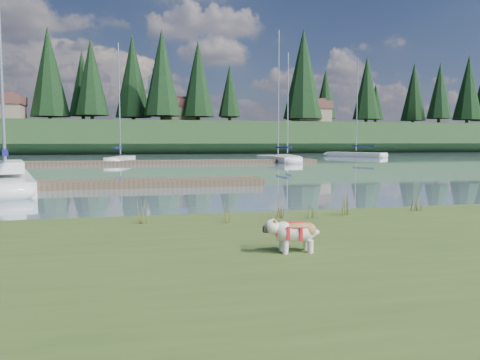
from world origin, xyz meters
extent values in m
plane|color=gray|center=(0.00, 30.00, 0.00)|extent=(200.00, 200.00, 0.00)
cube|color=#3A4F1E|center=(0.00, -6.00, 0.17)|extent=(60.00, 9.00, 0.35)
cube|color=#1D351A|center=(0.00, 73.00, 2.50)|extent=(200.00, 20.00, 5.00)
cylinder|color=silver|center=(0.48, -5.55, 0.44)|extent=(0.09, 0.09, 0.19)
cylinder|color=silver|center=(0.49, -5.36, 0.44)|extent=(0.09, 0.09, 0.19)
cylinder|color=silver|center=(0.86, -5.57, 0.44)|extent=(0.09, 0.09, 0.19)
cylinder|color=silver|center=(0.87, -5.38, 0.44)|extent=(0.09, 0.09, 0.19)
ellipsoid|color=silver|center=(0.68, -5.46, 0.64)|extent=(0.64, 0.35, 0.29)
ellipsoid|color=#A36C3D|center=(0.68, -5.46, 0.74)|extent=(0.45, 0.32, 0.10)
ellipsoid|color=silver|center=(0.30, -5.44, 0.74)|extent=(0.23, 0.24, 0.22)
cube|color=black|center=(0.21, -5.43, 0.70)|extent=(0.07, 0.11, 0.09)
cube|color=silver|center=(-6.93, 9.28, 0.22)|extent=(3.88, 8.53, 0.70)
ellipsoid|color=silver|center=(-7.96, 13.32, 0.22)|extent=(2.32, 2.65, 0.70)
cube|color=navy|center=(-6.63, 8.09, 1.55)|extent=(1.13, 3.72, 0.20)
cube|color=silver|center=(-6.82, 8.83, 0.95)|extent=(2.03, 3.26, 0.45)
cube|color=#4C3D2C|center=(-4.00, 9.00, 0.15)|extent=(16.00, 2.00, 0.30)
cube|color=#4C3D2C|center=(2.00, 30.00, 0.15)|extent=(26.00, 2.20, 0.30)
cube|color=silver|center=(-2.88, 32.39, 0.22)|extent=(2.68, 6.55, 0.70)
ellipsoid|color=silver|center=(-2.25, 35.52, 0.22)|extent=(1.71, 1.98, 0.70)
cylinder|color=silver|center=(-2.88, 32.39, 5.82)|extent=(0.12, 0.12, 10.05)
cube|color=navy|center=(-3.06, 31.54, 1.40)|extent=(0.70, 2.53, 0.20)
cube|color=silver|center=(11.86, 31.11, 0.22)|extent=(2.28, 7.70, 0.70)
ellipsoid|color=silver|center=(11.58, 34.90, 0.22)|extent=(1.80, 2.19, 0.70)
cylinder|color=silver|center=(11.86, 31.11, 6.63)|extent=(0.12, 0.12, 11.67)
cube|color=navy|center=(11.93, 30.08, 1.40)|extent=(0.42, 3.02, 0.20)
cube|color=silver|center=(13.52, 33.25, 0.22)|extent=(2.47, 6.64, 0.70)
ellipsoid|color=silver|center=(14.03, 36.46, 0.22)|extent=(1.67, 1.97, 0.70)
cylinder|color=silver|center=(13.52, 33.25, 5.80)|extent=(0.12, 0.12, 10.01)
cube|color=navy|center=(13.38, 32.38, 1.40)|extent=(0.60, 2.58, 0.20)
cube|color=silver|center=(26.00, 43.03, 0.22)|extent=(5.49, 7.63, 0.70)
ellipsoid|color=silver|center=(24.02, 46.39, 0.22)|extent=(2.55, 2.70, 0.70)
cylinder|color=silver|center=(26.00, 43.03, 6.62)|extent=(0.12, 0.12, 11.65)
cube|color=navy|center=(26.54, 42.11, 1.40)|extent=(1.75, 2.78, 0.20)
cone|color=#475B23|center=(0.07, -2.77, 0.59)|extent=(0.03, 0.03, 0.48)
cone|color=brown|center=(0.18, -2.84, 0.54)|extent=(0.03, 0.03, 0.39)
cone|color=#475B23|center=(0.13, -2.74, 0.62)|extent=(0.03, 0.03, 0.53)
cone|color=brown|center=(0.21, -2.80, 0.52)|extent=(0.03, 0.03, 0.34)
cone|color=#475B23|center=(0.09, -2.85, 0.57)|extent=(0.03, 0.03, 0.44)
cone|color=#475B23|center=(1.35, -2.44, 0.58)|extent=(0.03, 0.03, 0.47)
cone|color=brown|center=(1.46, -2.51, 0.54)|extent=(0.03, 0.03, 0.37)
cone|color=#475B23|center=(1.41, -2.41, 0.61)|extent=(0.03, 0.03, 0.51)
cone|color=brown|center=(1.49, -2.47, 0.51)|extent=(0.03, 0.03, 0.33)
cone|color=#475B23|center=(1.37, -2.52, 0.56)|extent=(0.03, 0.03, 0.42)
cone|color=#475B23|center=(2.85, -2.39, 0.67)|extent=(0.03, 0.03, 0.65)
cone|color=brown|center=(2.96, -2.46, 0.61)|extent=(0.03, 0.03, 0.52)
cone|color=#475B23|center=(2.91, -2.36, 0.71)|extent=(0.03, 0.03, 0.71)
cone|color=brown|center=(2.99, -2.42, 0.58)|extent=(0.03, 0.03, 0.45)
cone|color=#475B23|center=(2.87, -2.47, 0.64)|extent=(0.03, 0.03, 0.58)
cone|color=#475B23|center=(-1.61, -2.52, 0.60)|extent=(0.03, 0.03, 0.50)
cone|color=brown|center=(-1.50, -2.59, 0.55)|extent=(0.03, 0.03, 0.40)
cone|color=#475B23|center=(-1.55, -2.49, 0.62)|extent=(0.03, 0.03, 0.54)
cone|color=brown|center=(-1.47, -2.55, 0.52)|extent=(0.03, 0.03, 0.35)
cone|color=#475B23|center=(-1.59, -2.60, 0.57)|extent=(0.03, 0.03, 0.45)
cone|color=#475B23|center=(1.99, -2.65, 0.55)|extent=(0.03, 0.03, 0.41)
cone|color=brown|center=(2.10, -2.72, 0.51)|extent=(0.03, 0.03, 0.33)
cone|color=#475B23|center=(2.05, -2.62, 0.57)|extent=(0.03, 0.03, 0.45)
cone|color=brown|center=(2.13, -2.68, 0.49)|extent=(0.03, 0.03, 0.29)
cone|color=#475B23|center=(2.01, -2.73, 0.53)|extent=(0.03, 0.03, 0.37)
cone|color=#475B23|center=(4.77, -2.23, 0.59)|extent=(0.03, 0.03, 0.47)
cone|color=brown|center=(4.88, -2.30, 0.54)|extent=(0.03, 0.03, 0.38)
cone|color=#475B23|center=(4.83, -2.20, 0.61)|extent=(0.03, 0.03, 0.52)
cone|color=brown|center=(4.91, -2.26, 0.52)|extent=(0.03, 0.03, 0.33)
cone|color=#475B23|center=(4.79, -2.31, 0.56)|extent=(0.03, 0.03, 0.43)
cube|color=#33281C|center=(0.00, -1.60, 0.07)|extent=(60.00, 0.50, 0.14)
cylinder|color=#382619|center=(-10.00, 72.00, 5.90)|extent=(0.60, 0.60, 1.80)
cone|color=black|center=(-10.00, 72.00, 11.75)|extent=(4.84, 4.84, 11.00)
cylinder|color=#382619|center=(3.00, 66.00, 5.90)|extent=(0.60, 0.60, 1.80)
cone|color=black|center=(3.00, 66.00, 13.10)|extent=(6.16, 6.16, 14.00)
cylinder|color=#382619|center=(15.00, 70.00, 5.90)|extent=(0.60, 0.60, 1.80)
cone|color=black|center=(15.00, 70.00, 10.85)|extent=(3.96, 3.96, 9.00)
cylinder|color=#382619|center=(28.00, 68.00, 5.90)|extent=(0.60, 0.60, 1.80)
cone|color=black|center=(28.00, 68.00, 14.00)|extent=(7.04, 7.04, 16.00)
cylinder|color=#382619|center=(42.00, 71.00, 5.90)|extent=(0.60, 0.60, 1.80)
cone|color=black|center=(42.00, 71.00, 12.20)|extent=(5.28, 5.28, 12.00)
cylinder|color=#382619|center=(55.00, 67.00, 5.90)|extent=(0.60, 0.60, 1.80)
cone|color=black|center=(55.00, 67.00, 11.52)|extent=(4.62, 4.62, 10.50)
cube|color=gray|center=(-22.00, 70.00, 6.40)|extent=(6.00, 5.00, 2.80)
cube|color=brown|center=(-22.00, 70.00, 8.50)|extent=(6.30, 5.30, 1.40)
cube|color=brown|center=(-22.00, 70.00, 9.30)|extent=(4.20, 3.60, 0.70)
cube|color=gray|center=(6.00, 71.00, 6.40)|extent=(6.00, 5.00, 2.80)
cube|color=brown|center=(6.00, 71.00, 8.50)|extent=(6.30, 5.30, 1.40)
cube|color=brown|center=(6.00, 71.00, 9.30)|extent=(4.20, 3.60, 0.70)
cube|color=gray|center=(30.00, 69.00, 6.40)|extent=(6.00, 5.00, 2.80)
cube|color=brown|center=(30.00, 69.00, 8.50)|extent=(6.30, 5.30, 1.40)
cube|color=brown|center=(30.00, 69.00, 9.30)|extent=(4.20, 3.60, 0.70)
camera|label=1|loc=(-1.65, -11.95, 1.99)|focal=35.00mm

